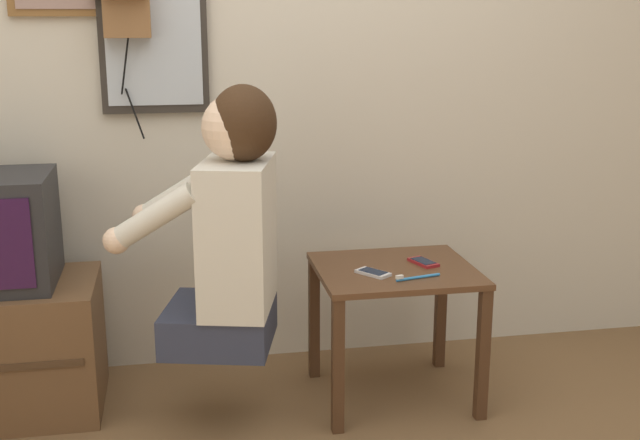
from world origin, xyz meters
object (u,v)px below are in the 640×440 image
wall_mirror (153,29)px  cell_phone_held (373,273)px  toothbrush (415,277)px  cell_phone_spare (423,262)px  person (230,224)px

wall_mirror → cell_phone_held: wall_mirror is taller
cell_phone_held → toothbrush: 0.15m
wall_mirror → cell_phone_spare: size_ratio=4.57×
wall_mirror → toothbrush: bearing=-34.4°
person → cell_phone_spare: person is taller
wall_mirror → toothbrush: size_ratio=3.64×
person → cell_phone_spare: bearing=-66.3°
person → cell_phone_spare: size_ratio=6.55×
toothbrush → cell_phone_held: bearing=46.2°
wall_mirror → cell_phone_held: bearing=-34.9°
wall_mirror → cell_phone_held: (0.74, -0.51, -0.84)m
wall_mirror → toothbrush: wall_mirror is taller
wall_mirror → cell_phone_spare: (0.95, -0.42, -0.84)m
wall_mirror → cell_phone_held: 1.23m
cell_phone_held → cell_phone_spare: bearing=-14.7°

